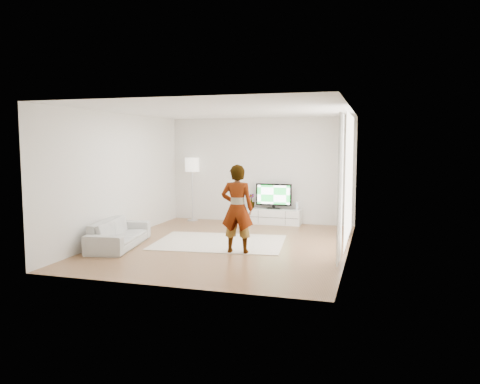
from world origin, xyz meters
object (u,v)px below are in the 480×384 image
(player, at_px, (237,209))
(sofa, at_px, (119,233))
(floor_lamp, at_px, (192,168))
(media_console, at_px, (273,216))
(rug, at_px, (220,242))
(television, at_px, (274,195))

(player, relative_size, sofa, 0.89)
(sofa, distance_m, floor_lamp, 3.68)
(player, distance_m, sofa, 2.58)
(media_console, relative_size, floor_lamp, 0.83)
(rug, bearing_deg, television, 76.68)
(player, height_order, sofa, player)
(television, distance_m, rug, 2.80)
(media_console, distance_m, television, 0.56)
(rug, distance_m, sofa, 2.11)
(media_console, height_order, player, player)
(media_console, bearing_deg, sofa, -125.12)
(floor_lamp, bearing_deg, television, 2.34)
(television, bearing_deg, media_console, -90.00)
(television, bearing_deg, floor_lamp, -177.66)
(media_console, xyz_separation_m, floor_lamp, (-2.27, -0.06, 1.27))
(floor_lamp, bearing_deg, sofa, -93.68)
(rug, distance_m, player, 1.35)
(media_console, height_order, television, television)
(player, relative_size, floor_lamp, 0.99)
(media_console, distance_m, sofa, 4.33)
(media_console, relative_size, rug, 0.53)
(media_console, relative_size, television, 1.51)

